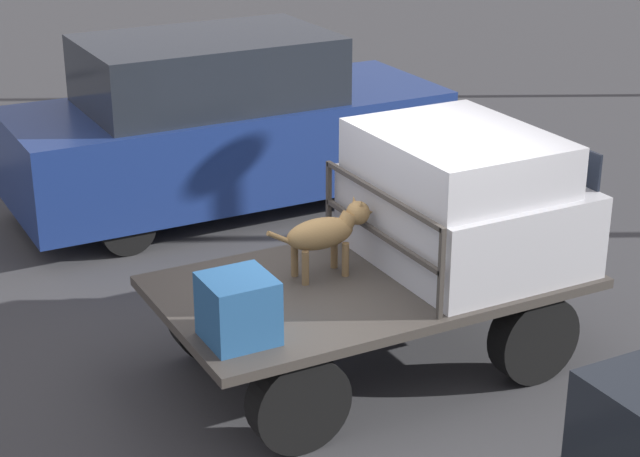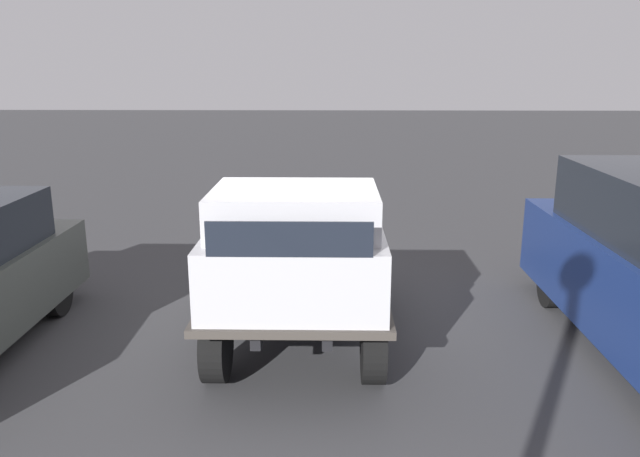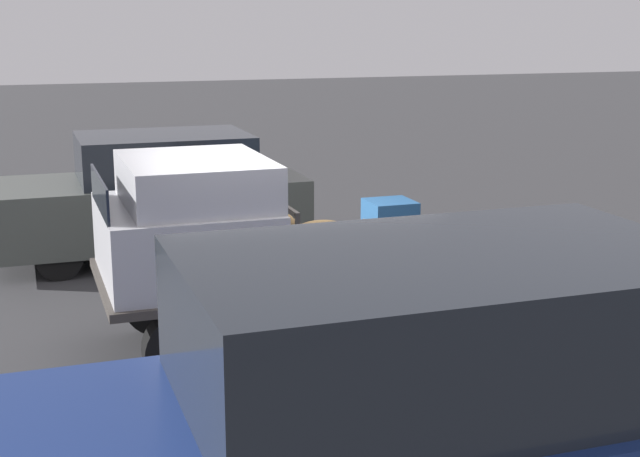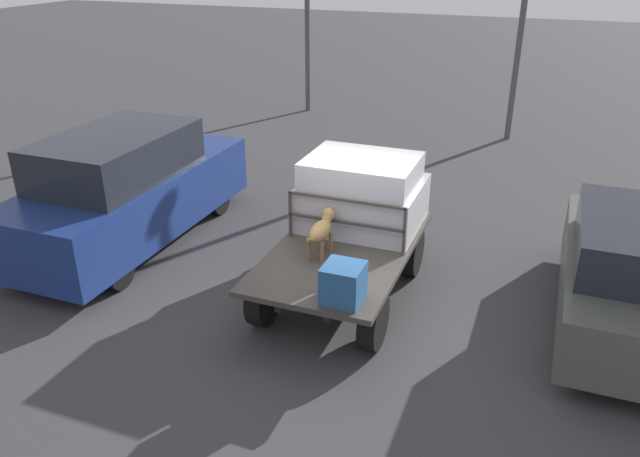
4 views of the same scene
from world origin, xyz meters
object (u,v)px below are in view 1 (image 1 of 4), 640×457
cargo_crate (238,309)px  parked_pickup_far (225,125)px  dog (328,231)px  flatbed_truck (371,304)px

cargo_crate → parked_pickup_far: size_ratio=0.10×
dog → cargo_crate: dog is taller
cargo_crate → parked_pickup_far: 5.03m
parked_pickup_far → cargo_crate: bearing=-105.4°
flatbed_truck → parked_pickup_far: size_ratio=0.69×
dog → cargo_crate: size_ratio=1.99×
flatbed_truck → dog: size_ratio=3.58×
flatbed_truck → parked_pickup_far: 4.23m
dog → parked_pickup_far: parked_pickup_far is taller
flatbed_truck → cargo_crate: cargo_crate is taller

